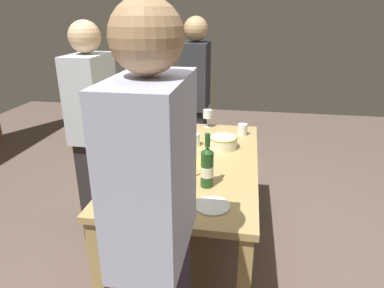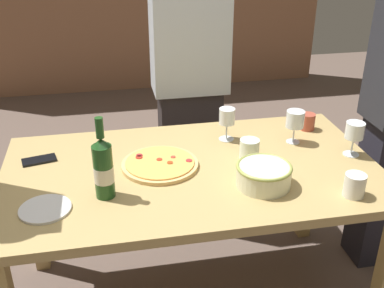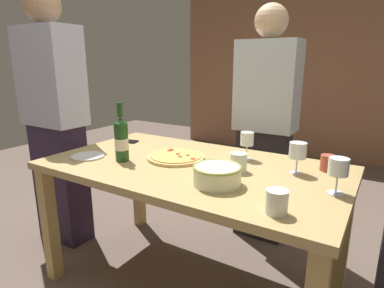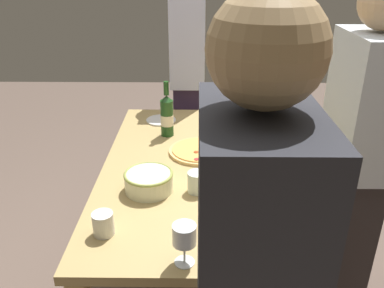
% 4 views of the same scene
% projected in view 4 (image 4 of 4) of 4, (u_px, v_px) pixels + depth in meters
% --- Properties ---
extents(ground_plane, '(8.00, 8.00, 0.00)m').
position_uv_depth(ground_plane, '(192.00, 276.00, 2.36)').
color(ground_plane, brown).
extents(dining_table, '(1.60, 0.90, 0.75)m').
position_uv_depth(dining_table, '(192.00, 180.00, 2.08)').
color(dining_table, tan).
rests_on(dining_table, ground).
extents(pizza, '(0.33, 0.33, 0.03)m').
position_uv_depth(pizza, '(200.00, 151.00, 2.16)').
color(pizza, '#E5B770').
rests_on(pizza, dining_table).
extents(serving_bowl, '(0.22, 0.22, 0.09)m').
position_uv_depth(serving_bowl, '(149.00, 181.00, 1.80)').
color(serving_bowl, beige).
rests_on(serving_bowl, dining_table).
extents(wine_bottle, '(0.08, 0.08, 0.33)m').
position_uv_depth(wine_bottle, '(167.00, 115.00, 2.32)').
color(wine_bottle, '#1E491D').
rests_on(wine_bottle, dining_table).
extents(wine_glass_near_pizza, '(0.08, 0.08, 0.16)m').
position_uv_depth(wine_glass_near_pizza, '(184.00, 237.00, 1.34)').
color(wine_glass_near_pizza, white).
rests_on(wine_glass_near_pizza, dining_table).
extents(wine_glass_by_bottle, '(0.08, 0.08, 0.16)m').
position_uv_depth(wine_glass_by_bottle, '(230.00, 202.00, 1.53)').
color(wine_glass_by_bottle, white).
rests_on(wine_glass_by_bottle, dining_table).
extents(wine_glass_far_left, '(0.07, 0.07, 0.16)m').
position_uv_depth(wine_glass_far_left, '(245.00, 165.00, 1.80)').
color(wine_glass_far_left, white).
rests_on(wine_glass_far_left, dining_table).
extents(cup_amber, '(0.07, 0.07, 0.08)m').
position_uv_depth(cup_amber, '(267.00, 238.00, 1.44)').
color(cup_amber, '#AE4B38').
rests_on(cup_amber, dining_table).
extents(cup_ceramic, '(0.08, 0.08, 0.09)m').
position_uv_depth(cup_ceramic, '(103.00, 224.00, 1.51)').
color(cup_ceramic, white).
rests_on(cup_ceramic, dining_table).
extents(cup_spare, '(0.09, 0.09, 0.10)m').
position_uv_depth(cup_spare, '(197.00, 182.00, 1.79)').
color(cup_spare, white).
rests_on(cup_spare, dining_table).
extents(side_plate, '(0.19, 0.19, 0.01)m').
position_uv_depth(side_plate, '(161.00, 120.00, 2.58)').
color(side_plate, white).
rests_on(side_plate, dining_table).
extents(cell_phone, '(0.16, 0.10, 0.01)m').
position_uv_depth(cell_phone, '(222.00, 117.00, 2.62)').
color(cell_phone, black).
rests_on(cell_phone, dining_table).
extents(person_guest_left, '(0.41, 0.24, 1.66)m').
position_uv_depth(person_guest_left, '(355.00, 161.00, 1.87)').
color(person_guest_left, '#2C2626').
rests_on(person_guest_left, ground).
extents(person_guest_right, '(0.45, 0.24, 1.76)m').
position_uv_depth(person_guest_right, '(188.00, 78.00, 2.97)').
color(person_guest_right, '#31223B').
rests_on(person_guest_right, ground).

